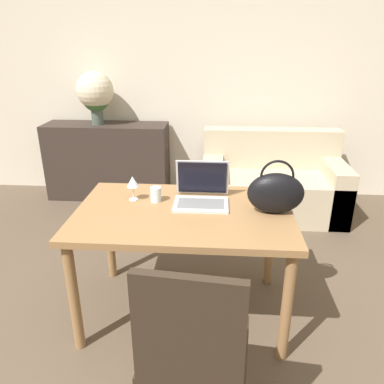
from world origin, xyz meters
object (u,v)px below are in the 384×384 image
(chair, at_px, (194,348))
(couch, at_px, (271,186))
(wine_glass, at_px, (133,182))
(laptop, at_px, (202,192))
(handbag, at_px, (276,193))
(flower_vase, at_px, (95,93))
(drinking_glass, at_px, (156,194))

(chair, height_order, couch, chair)
(chair, relative_size, wine_glass, 5.95)
(couch, bearing_deg, chair, -104.49)
(laptop, bearing_deg, handbag, -17.24)
(wine_glass, height_order, flower_vase, flower_vase)
(laptop, bearing_deg, drinking_glass, -175.59)
(drinking_glass, relative_size, flower_vase, 0.17)
(chair, relative_size, handbag, 2.88)
(couch, distance_m, laptop, 1.68)
(chair, distance_m, couch, 2.53)
(laptop, distance_m, flower_vase, 2.15)
(chair, bearing_deg, flower_vase, 119.82)
(laptop, xyz_separation_m, wine_glass, (-0.43, -0.01, 0.05))
(chair, distance_m, wine_glass, 1.12)
(laptop, relative_size, wine_glass, 2.11)
(wine_glass, bearing_deg, couch, 53.77)
(chair, distance_m, laptop, 1.02)
(couch, relative_size, drinking_glass, 14.96)
(laptop, bearing_deg, chair, -88.99)
(handbag, bearing_deg, couch, 82.30)
(wine_glass, xyz_separation_m, flower_vase, (-0.77, 1.76, 0.30))
(drinking_glass, xyz_separation_m, handbag, (0.72, -0.11, 0.08))
(laptop, relative_size, drinking_glass, 3.55)
(couch, distance_m, handbag, 1.71)
(handbag, bearing_deg, laptop, 162.76)
(couch, height_order, laptop, laptop)
(flower_vase, bearing_deg, handbag, -49.24)
(laptop, relative_size, handbag, 1.02)
(chair, relative_size, drinking_glass, 10.01)
(flower_vase, bearing_deg, couch, -9.07)
(couch, bearing_deg, laptop, -113.91)
(couch, height_order, wine_glass, wine_glass)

